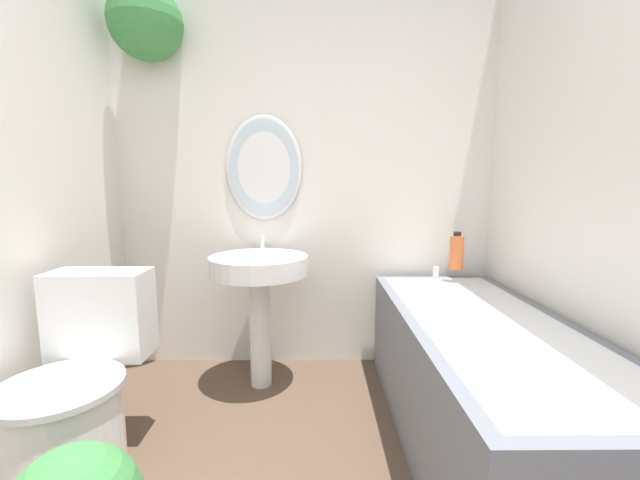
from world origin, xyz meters
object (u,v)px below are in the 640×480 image
at_px(shampoo_bottle, 457,252).
at_px(toilet, 76,397).
at_px(bathtub, 483,381).
at_px(pedestal_sink, 259,281).

bearing_deg(shampoo_bottle, toilet, -154.93).
relative_size(toilet, bathtub, 0.48).
relative_size(pedestal_sink, bathtub, 0.52).
bearing_deg(toilet, pedestal_sink, 48.98).
bearing_deg(pedestal_sink, toilet, -131.02).
relative_size(toilet, pedestal_sink, 0.91).
bearing_deg(bathtub, toilet, -174.74).
height_order(pedestal_sink, shampoo_bottle, shampoo_bottle).
bearing_deg(bathtub, pedestal_sink, 151.92).
bearing_deg(shampoo_bottle, pedestal_sink, -174.27).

